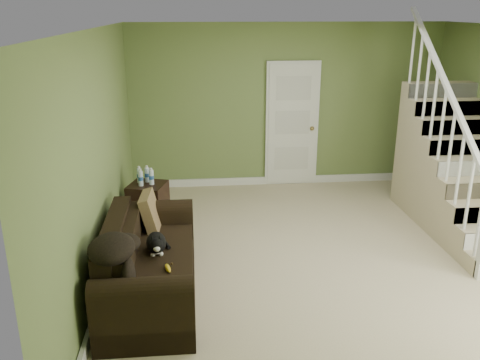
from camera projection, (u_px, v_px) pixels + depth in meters
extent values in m
cube|color=tan|center=(325.00, 258.00, 5.98)|extent=(5.00, 5.50, 0.01)
cube|color=white|center=(339.00, 28.00, 5.14)|extent=(5.00, 5.50, 0.01)
cube|color=olive|center=(286.00, 106.00, 8.15)|extent=(5.00, 0.04, 2.60)
cube|color=olive|center=(456.00, 277.00, 2.97)|extent=(5.00, 0.04, 2.60)
cube|color=olive|center=(99.00, 158.00, 5.33)|extent=(0.04, 5.50, 2.60)
cube|color=white|center=(284.00, 180.00, 8.52)|extent=(5.00, 0.04, 0.12)
cube|color=white|center=(111.00, 263.00, 5.73)|extent=(0.04, 5.50, 0.12)
cube|color=white|center=(292.00, 124.00, 8.22)|extent=(0.86, 0.05, 2.02)
cube|color=white|center=(292.00, 125.00, 8.20)|extent=(0.78, 0.04, 1.96)
sphere|color=olive|center=(312.00, 128.00, 8.21)|extent=(0.07, 0.07, 0.07)
cylinder|color=white|center=(480.00, 218.00, 5.47)|extent=(0.04, 0.04, 0.90)
cylinder|color=white|center=(470.00, 192.00, 5.66)|extent=(0.04, 0.04, 0.90)
cylinder|color=white|center=(460.00, 168.00, 5.85)|extent=(0.04, 0.04, 0.90)
cube|color=tan|center=(476.00, 210.00, 6.35)|extent=(1.00, 0.27, 0.80)
cylinder|color=white|center=(451.00, 145.00, 6.04)|extent=(0.04, 0.04, 0.90)
cube|color=tan|center=(466.00, 195.00, 6.58)|extent=(1.00, 0.27, 1.00)
cylinder|color=white|center=(442.00, 124.00, 6.23)|extent=(0.04, 0.04, 0.90)
cube|color=tan|center=(457.00, 181.00, 6.80)|extent=(1.00, 0.27, 1.20)
cylinder|color=white|center=(434.00, 103.00, 6.42)|extent=(0.04, 0.04, 0.90)
cube|color=tan|center=(448.00, 168.00, 7.02)|extent=(1.00, 0.27, 1.40)
cylinder|color=white|center=(427.00, 85.00, 6.61)|extent=(0.04, 0.04, 0.90)
cube|color=tan|center=(440.00, 155.00, 7.24)|extent=(1.00, 0.27, 1.60)
cylinder|color=white|center=(419.00, 67.00, 6.80)|extent=(0.04, 0.04, 0.90)
cube|color=tan|center=(432.00, 144.00, 7.47)|extent=(1.00, 0.27, 1.80)
cylinder|color=white|center=(413.00, 50.00, 6.99)|extent=(0.04, 0.04, 0.90)
cube|color=white|center=(447.00, 87.00, 6.09)|extent=(0.06, 2.46, 1.84)
cube|color=black|center=(152.00, 284.00, 5.20)|extent=(0.87, 2.02, 0.23)
cube|color=black|center=(160.00, 265.00, 5.14)|extent=(0.66, 1.52, 0.20)
cube|color=black|center=(144.00, 320.00, 4.30)|extent=(0.87, 0.23, 0.57)
cube|color=black|center=(156.00, 232.00, 5.99)|extent=(0.87, 0.23, 0.57)
cylinder|color=black|center=(142.00, 291.00, 4.21)|extent=(0.87, 0.23, 0.23)
cylinder|color=black|center=(155.00, 210.00, 5.90)|extent=(0.87, 0.23, 0.23)
cube|color=black|center=(115.00, 251.00, 5.04)|extent=(0.18, 1.56, 0.58)
cube|color=black|center=(129.00, 243.00, 5.03)|extent=(0.13, 1.50, 0.32)
cube|color=black|center=(148.00, 203.00, 6.90)|extent=(0.58, 0.58, 0.56)
cylinder|color=white|center=(141.00, 179.00, 6.72)|extent=(0.06, 0.06, 0.20)
cylinder|color=#2959A2|center=(141.00, 179.00, 6.72)|extent=(0.07, 0.07, 0.05)
cylinder|color=white|center=(140.00, 170.00, 6.68)|extent=(0.03, 0.03, 0.03)
cylinder|color=white|center=(151.00, 177.00, 6.76)|extent=(0.06, 0.06, 0.20)
cylinder|color=#2959A2|center=(151.00, 177.00, 6.76)|extent=(0.07, 0.07, 0.05)
cylinder|color=white|center=(151.00, 169.00, 6.73)|extent=(0.03, 0.03, 0.03)
cylinder|color=white|center=(147.00, 175.00, 6.86)|extent=(0.06, 0.06, 0.20)
cylinder|color=#2959A2|center=(147.00, 175.00, 6.86)|extent=(0.07, 0.07, 0.05)
cylinder|color=white|center=(147.00, 167.00, 6.82)|extent=(0.03, 0.03, 0.03)
cylinder|color=white|center=(139.00, 176.00, 6.83)|extent=(0.06, 0.06, 0.20)
cylinder|color=#2959A2|center=(139.00, 176.00, 6.83)|extent=(0.07, 0.07, 0.05)
cylinder|color=white|center=(139.00, 167.00, 6.80)|extent=(0.03, 0.03, 0.03)
ellipsoid|color=black|center=(156.00, 243.00, 5.18)|extent=(0.23, 0.37, 0.19)
ellipsoid|color=white|center=(156.00, 249.00, 5.11)|extent=(0.12, 0.16, 0.10)
sphere|color=black|center=(155.00, 245.00, 4.98)|extent=(0.14, 0.14, 0.13)
ellipsoid|color=white|center=(154.00, 249.00, 4.94)|extent=(0.07, 0.06, 0.06)
cone|color=black|center=(151.00, 238.00, 4.97)|extent=(0.05, 0.06, 0.06)
cone|color=black|center=(158.00, 238.00, 4.97)|extent=(0.05, 0.06, 0.06)
cylinder|color=black|center=(166.00, 243.00, 5.33)|extent=(0.13, 0.26, 0.04)
ellipsoid|color=yellow|center=(168.00, 268.00, 4.81)|extent=(0.08, 0.17, 0.05)
cube|color=#4D331E|center=(151.00, 213.00, 5.72)|extent=(0.24, 0.46, 0.46)
ellipsoid|color=black|center=(111.00, 248.00, 4.38)|extent=(0.49, 0.59, 0.22)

